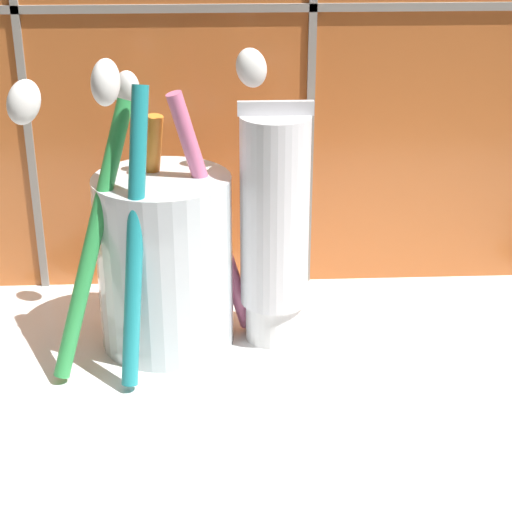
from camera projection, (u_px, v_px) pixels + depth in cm
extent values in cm
cube|color=white|center=(299.00, 413.00, 46.60)|extent=(71.69, 30.00, 2.00)
cube|color=gray|center=(284.00, 8.00, 51.69)|extent=(81.69, 0.24, 0.50)
cylinder|color=silver|center=(165.00, 261.00, 49.85)|extent=(7.89, 7.89, 10.34)
cylinder|color=pink|center=(213.00, 217.00, 49.19)|extent=(5.02, 2.20, 14.99)
ellipsoid|color=white|center=(251.00, 68.00, 46.38)|extent=(2.48, 1.85, 2.57)
cylinder|color=orange|center=(149.00, 222.00, 50.51)|extent=(2.79, 2.84, 13.37)
ellipsoid|color=white|center=(127.00, 90.00, 48.13)|extent=(2.35, 2.36, 2.45)
cylinder|color=green|center=(93.00, 241.00, 46.35)|extent=(5.31, 5.29, 14.83)
ellipsoid|color=white|center=(24.00, 102.00, 40.73)|extent=(2.61, 2.60, 2.67)
cylinder|color=teal|center=(135.00, 239.00, 45.21)|extent=(2.28, 4.93, 15.81)
ellipsoid|color=white|center=(106.00, 82.00, 39.54)|extent=(1.88, 2.47, 2.55)
cylinder|color=white|center=(274.00, 318.00, 51.75)|extent=(3.38, 3.38, 2.49)
cylinder|color=white|center=(275.00, 212.00, 48.90)|extent=(3.98, 3.98, 11.32)
cube|color=silver|center=(276.00, 108.00, 46.40)|extent=(4.18, 0.36, 0.80)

